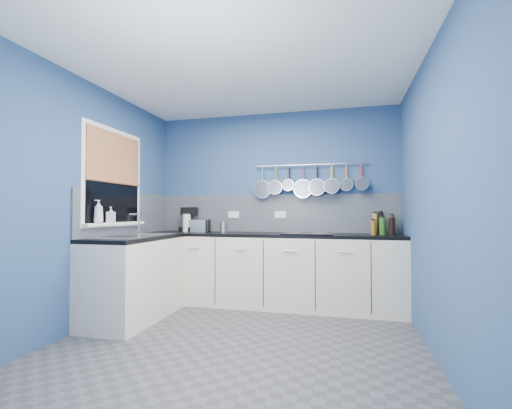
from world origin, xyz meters
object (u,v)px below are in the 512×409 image
at_px(toaster, 199,226).
at_px(hob, 308,233).
at_px(soap_bottle_b, 111,215).
at_px(canister, 223,227).
at_px(soap_bottle_a, 98,211).
at_px(coffee_maker, 189,219).
at_px(paper_towel, 187,223).

xyz_separation_m(toaster, hob, (1.48, -0.15, -0.08)).
height_order(soap_bottle_b, canister, soap_bottle_b).
relative_size(soap_bottle_b, hob, 0.29).
bearing_deg(soap_bottle_a, coffee_maker, 73.97).
bearing_deg(coffee_maker, soap_bottle_b, -98.95).
height_order(soap_bottle_b, paper_towel, soap_bottle_b).
height_order(paper_towel, coffee_maker, coffee_maker).
xyz_separation_m(soap_bottle_a, canister, (0.91, 1.26, -0.20)).
xyz_separation_m(coffee_maker, toaster, (0.17, -0.02, -0.08)).
distance_m(soap_bottle_b, paper_towel, 1.14).
height_order(coffee_maker, canister, coffee_maker).
bearing_deg(toaster, coffee_maker, 162.75).
relative_size(coffee_maker, hob, 0.56).
height_order(coffee_maker, hob, coffee_maker).
xyz_separation_m(soap_bottle_b, coffee_maker, (0.38, 1.13, -0.07)).
height_order(soap_bottle_b, toaster, soap_bottle_b).
distance_m(soap_bottle_b, canister, 1.41).
relative_size(soap_bottle_a, canister, 1.83).
relative_size(coffee_maker, canister, 2.54).
xyz_separation_m(coffee_maker, hob, (1.65, -0.17, -0.16)).
distance_m(paper_towel, canister, 0.53).
bearing_deg(soap_bottle_a, hob, 29.73).
height_order(soap_bottle_a, hob, soap_bottle_a).
relative_size(coffee_maker, toaster, 1.30).
height_order(soap_bottle_a, canister, soap_bottle_a).
distance_m(soap_bottle_a, coffee_maker, 1.39).
height_order(paper_towel, canister, paper_towel).
relative_size(soap_bottle_a, hob, 0.41).
bearing_deg(coffee_maker, canister, 2.28).
bearing_deg(toaster, canister, -17.18).
bearing_deg(toaster, soap_bottle_b, -126.06).
distance_m(soap_bottle_b, toaster, 1.25).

